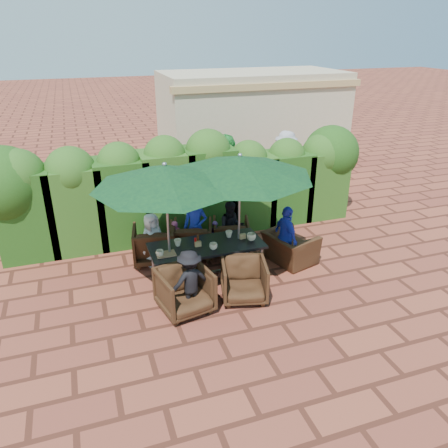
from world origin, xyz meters
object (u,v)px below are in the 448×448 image
object	(u,v)px
chair_far_left	(154,242)
chair_near_left	(185,289)
umbrella_right	(240,166)
chair_end_right	(290,243)
chair_far_mid	(193,238)
chair_near_right	(244,279)
umbrella_left	(165,176)
chair_far_right	(231,234)
dining_table	(207,248)

from	to	relation	value
chair_far_left	chair_near_left	size ratio (longest dim) A/B	0.99
umbrella_right	chair_end_right	size ratio (longest dim) A/B	2.80
umbrella_right	chair_near_left	distance (m)	2.41
chair_far_mid	chair_near_right	distance (m)	1.94
umbrella_left	umbrella_right	xyz separation A→B (m)	(1.41, 0.13, 0.00)
chair_near_left	chair_end_right	size ratio (longest dim) A/B	0.88
umbrella_left	chair_near_left	size ratio (longest dim) A/B	2.95
umbrella_right	umbrella_left	bearing A→B (deg)	-174.85
umbrella_right	chair_far_right	xyz separation A→B (m)	(0.18, 0.94, -1.82)
chair_far_mid	chair_near_right	size ratio (longest dim) A/B	1.03
dining_table	chair_far_right	bearing A→B (deg)	49.40
umbrella_right	chair_far_right	distance (m)	2.06
umbrella_right	chair_end_right	xyz separation A→B (m)	(1.17, 0.06, -1.79)
chair_far_left	chair_near_right	xyz separation A→B (m)	(1.27, -1.92, -0.02)
chair_far_left	chair_near_left	world-z (taller)	chair_near_left
chair_far_mid	chair_far_right	distance (m)	0.86
chair_near_right	chair_far_right	bearing A→B (deg)	91.71
dining_table	chair_far_left	world-z (taller)	chair_far_left
dining_table	umbrella_right	distance (m)	1.68
chair_end_right	umbrella_right	bearing A→B (deg)	76.58
chair_far_left	chair_near_right	size ratio (longest dim) A/B	1.05
umbrella_left	chair_near_right	size ratio (longest dim) A/B	3.14
umbrella_right	dining_table	bearing A→B (deg)	-175.69
dining_table	chair_near_right	size ratio (longest dim) A/B	2.67
chair_far_mid	chair_near_left	size ratio (longest dim) A/B	0.97
chair_far_mid	chair_far_left	bearing A→B (deg)	15.26
chair_end_right	chair_near_right	bearing A→B (deg)	108.30
umbrella_left	chair_far_right	bearing A→B (deg)	34.01
dining_table	umbrella_left	distance (m)	1.71
dining_table	chair_far_mid	bearing A→B (deg)	90.26
umbrella_left	umbrella_right	distance (m)	1.41
chair_near_left	chair_near_right	size ratio (longest dim) A/B	1.06
chair_near_left	chair_far_right	bearing A→B (deg)	39.40
dining_table	chair_near_right	world-z (taller)	chair_near_right
dining_table	umbrella_left	size ratio (longest dim) A/B	0.85
chair_far_right	chair_end_right	bearing A→B (deg)	154.74
chair_far_left	chair_far_mid	world-z (taller)	chair_far_left
chair_far_right	chair_near_right	world-z (taller)	chair_near_right
chair_near_left	chair_near_right	bearing A→B (deg)	-10.76
umbrella_right	chair_near_right	xyz separation A→B (m)	(-0.24, -0.91, -1.81)
umbrella_left	chair_near_left	distance (m)	1.95
chair_far_left	dining_table	bearing A→B (deg)	138.83
umbrella_right	chair_far_left	world-z (taller)	umbrella_right
umbrella_left	chair_end_right	world-z (taller)	umbrella_left
chair_near_left	chair_far_mid	bearing A→B (deg)	59.42
chair_far_left	chair_far_right	world-z (taller)	chair_far_left
chair_far_left	chair_far_right	bearing A→B (deg)	-171.72
chair_far_right	chair_near_right	bearing A→B (deg)	93.94
dining_table	chair_end_right	bearing A→B (deg)	3.28
dining_table	umbrella_right	bearing A→B (deg)	4.31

